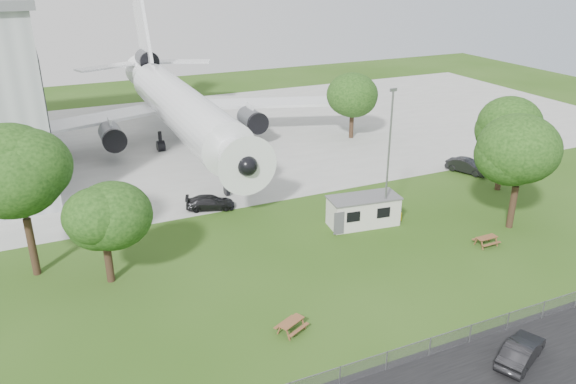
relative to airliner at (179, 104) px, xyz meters
name	(u,v)px	position (x,y,z in m)	size (l,w,h in m)	color
ground	(335,281)	(2.00, -35.86, -5.27)	(160.00, 160.00, 0.00)	#3D5D21
concrete_apron	(193,139)	(2.00, 2.14, -5.25)	(120.00, 46.00, 0.03)	#B7B7B2
airliner	(179,104)	(0.00, 0.00, 0.00)	(46.36, 47.73, 17.69)	white
site_cabin	(363,211)	(8.76, -28.55, -3.96)	(6.89, 3.42, 2.62)	silver
picnic_west	(291,331)	(-3.37, -39.87, -5.27)	(1.80, 1.50, 0.76)	brown
picnic_east	(486,245)	(15.82, -36.07, -5.27)	(1.80, 1.50, 0.76)	brown
fence	(415,361)	(2.00, -45.36, -5.27)	(58.00, 0.04, 1.30)	gray
lamp_mast	(388,161)	(10.20, -29.66, 0.73)	(0.16, 0.16, 12.00)	slate
tree_west_big	(18,176)	(-17.61, -25.75, 2.48)	(8.01, 8.01, 11.77)	#382619
tree_west_small	(102,215)	(-12.76, -29.03, 0.02)	(6.02, 6.02, 8.32)	#382619
tree_east_front	(521,155)	(20.08, -34.28, 1.29)	(6.81, 6.81, 9.98)	#382619
tree_east_back	(507,128)	(25.41, -27.28, 1.19)	(6.52, 6.52, 9.74)	#382619
tree_far_apron	(353,97)	(20.86, -5.86, 0.13)	(6.67, 6.67, 8.75)	#382619
car_centre_sedan	(521,352)	(7.47, -47.93, -4.57)	(1.49, 4.27, 1.41)	black
car_ne_sedan	(467,166)	(25.83, -22.21, -4.52)	(1.59, 4.56, 1.50)	black
car_apron_van	(210,203)	(-2.45, -19.88, -4.62)	(1.82, 4.49, 1.30)	black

